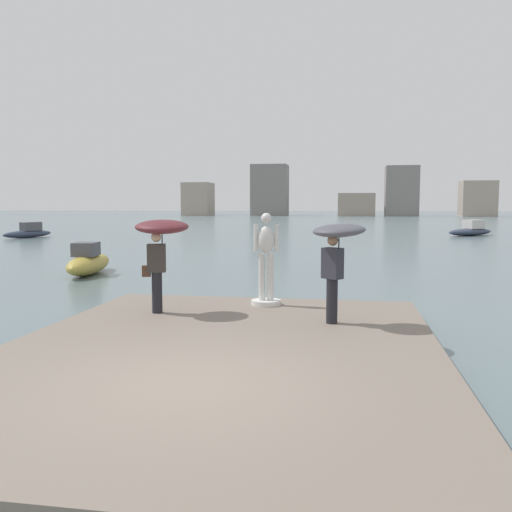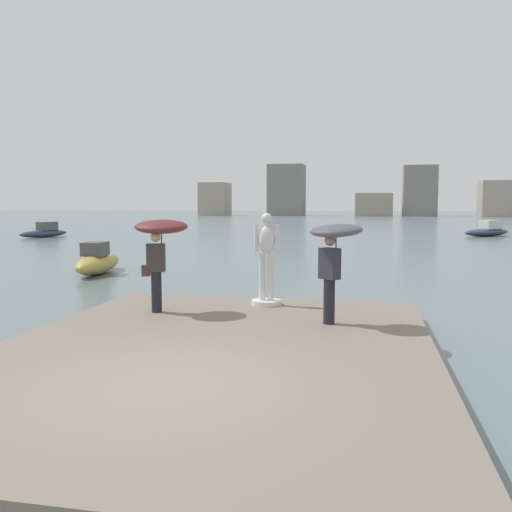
{
  "view_description": "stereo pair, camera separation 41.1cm",
  "coord_description": "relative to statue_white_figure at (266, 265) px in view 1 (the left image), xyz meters",
  "views": [
    {
      "loc": [
        2.02,
        -6.67,
        2.71
      ],
      "look_at": [
        0.0,
        5.46,
        1.55
      ],
      "focal_mm": 38.25,
      "sensor_mm": 36.0,
      "label": 1
    },
    {
      "loc": [
        2.43,
        -6.6,
        2.71
      ],
      "look_at": [
        0.0,
        5.46,
        1.55
      ],
      "focal_mm": 38.25,
      "sensor_mm": 36.0,
      "label": 2
    }
  ],
  "objects": [
    {
      "name": "boat_mid",
      "position": [
        -24.12,
        28.91,
        -0.87
      ],
      "size": [
        2.32,
        4.9,
        1.27
      ],
      "color": "#2D384C",
      "rests_on": "ground"
    },
    {
      "name": "statue_white_figure",
      "position": [
        0.0,
        0.0,
        0.0
      ],
      "size": [
        0.69,
        0.69,
        2.12
      ],
      "color": "silver",
      "rests_on": "pier"
    },
    {
      "name": "onlooker_right",
      "position": [
        1.64,
        -1.78,
        0.62
      ],
      "size": [
        1.43,
        1.43,
        1.98
      ],
      "color": "black",
      "rests_on": "pier"
    },
    {
      "name": "ground_plane",
      "position": [
        -0.21,
        34.34,
        -1.32
      ],
      "size": [
        400.0,
        400.0,
        0.0
      ],
      "primitive_type": "plane",
      "color": "slate"
    },
    {
      "name": "pier",
      "position": [
        -0.21,
        -3.86,
        -1.12
      ],
      "size": [
        7.17,
        9.59,
        0.4
      ],
      "primitive_type": "cube",
      "color": "slate",
      "rests_on": "ground"
    },
    {
      "name": "boat_rightward",
      "position": [
        12.6,
        37.97,
        -0.84
      ],
      "size": [
        5.01,
        4.66,
        1.4
      ],
      "color": "#2D384C",
      "rests_on": "ground"
    },
    {
      "name": "distant_skyline",
      "position": [
        -4.15,
        124.14,
        3.9
      ],
      "size": [
        74.96,
        11.68,
        12.8
      ],
      "color": "#A89989",
      "rests_on": "ground"
    },
    {
      "name": "boat_leftward",
      "position": [
        -8.11,
        7.43,
        -0.86
      ],
      "size": [
        1.75,
        4.15,
        1.27
      ],
      "color": "#B2993D",
      "rests_on": "ground"
    },
    {
      "name": "onlooker_left",
      "position": [
        -2.09,
        -1.27,
        0.7
      ],
      "size": [
        1.37,
        1.39,
        2.03
      ],
      "color": "black",
      "rests_on": "pier"
    }
  ]
}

